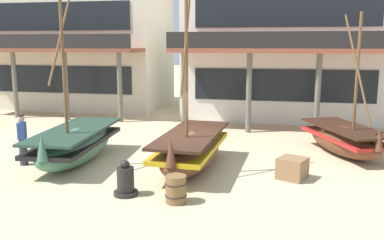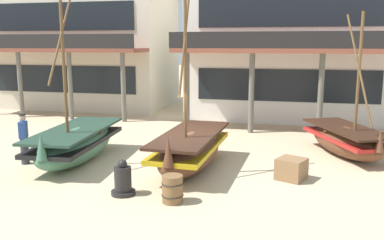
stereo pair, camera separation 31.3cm
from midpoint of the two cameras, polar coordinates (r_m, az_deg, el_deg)
ground_plane at (r=13.24m, az=-1.58°, el=-6.75°), size 120.00×120.00×0.00m
fishing_boat_near_left at (r=15.67m, az=19.65°, el=-2.46°), size 2.91×4.13×4.94m
fishing_boat_centre_large at (r=13.05m, az=-0.81°, el=-4.03°), size 1.79×4.53×5.85m
fishing_boat_far_right at (r=14.39m, az=-16.30°, el=-3.16°), size 2.02×4.74×5.99m
fisherman_by_hull at (r=14.61m, az=-22.76°, el=-2.54°), size 0.33×0.41×1.68m
capstan_winch at (r=11.13m, az=-9.90°, el=-8.27°), size 0.64×0.64×0.95m
wooden_barrel at (r=10.49m, az=-3.08°, el=-9.44°), size 0.56×0.56×0.70m
cargo_crate at (r=12.58m, az=12.88°, el=-6.47°), size 0.99×0.99×0.63m
harbor_building_main at (r=23.46m, az=12.24°, el=13.87°), size 10.59×8.80×10.80m
harbor_building_annex at (r=27.30m, az=-15.15°, el=9.51°), size 10.66×8.51×7.21m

